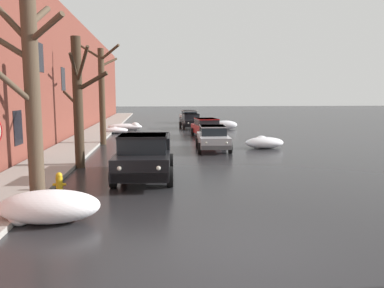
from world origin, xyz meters
The scene contains 17 objects.
ground_plane centered at (0.00, 0.00, 0.00)m, with size 200.00×200.00×0.00m, color #232326.
left_sidewalk_slab centered at (-6.55, 18.00, 0.08)m, with size 2.60×80.00×0.16m, color gray.
brick_townhouse_facade centered at (-8.35, 17.99, 4.76)m, with size 0.63×80.00×9.52m.
snow_bank_near_corner_left centered at (-4.24, 27.96, 0.31)m, with size 3.13×0.99×0.70m.
snow_bank_along_left_kerb centered at (4.81, 15.02, 0.34)m, with size 2.34×1.28×0.74m.
snow_bank_mid_block_left centered at (-4.50, 2.38, 0.40)m, with size 2.51×1.23×0.83m.
snow_bank_near_corner_right centered at (4.80, 27.70, 0.40)m, with size 2.34×1.00×0.83m.
snow_bank_along_right_kerb centered at (-4.98, 25.02, 0.25)m, with size 2.01×1.12×0.56m.
bare_tree_at_the_corner centered at (-5.12, 3.60, 3.54)m, with size 3.03×3.02×6.56m.
bare_tree_second_along_sidewalk centered at (-5.04, 9.81, 2.98)m, with size 2.26×2.41×5.69m.
bare_tree_mid_block centered at (-5.06, 17.80, 3.36)m, with size 2.92×2.23×6.55m.
pickup_truck_black_approaching_near_lane centered at (-2.17, 7.26, 0.88)m, with size 2.38×5.02×1.76m.
sedan_silver_parked_kerbside_close centered at (1.63, 14.58, 0.75)m, with size 2.06×4.16×1.42m.
sedan_red_parked_kerbside_mid centered at (2.24, 21.37, 0.75)m, with size 2.20×4.48×1.42m.
sedan_black_parked_far_down_block centered at (1.74, 28.91, 0.75)m, with size 2.04×4.09×1.42m.
sedan_white_queued_behind_truck centered at (2.34, 36.56, 0.75)m, with size 2.13×4.35×1.42m.
fire_hydrant centered at (-4.90, 5.29, 0.36)m, with size 0.42×0.22×0.71m.
Camera 1 is at (-1.81, -7.22, 3.21)m, focal length 35.57 mm.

